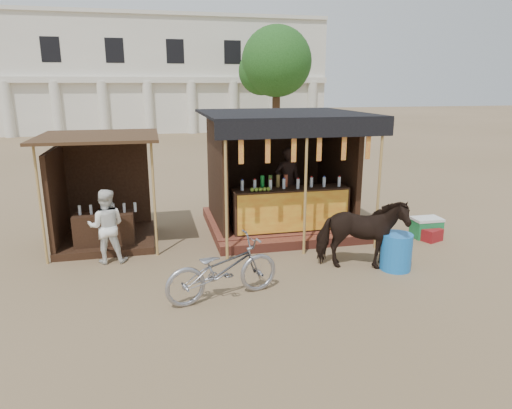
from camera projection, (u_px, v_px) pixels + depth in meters
The scene contains 11 objects.
ground at pixel (277, 290), 7.74m from camera, with size 120.00×120.00×0.00m, color #846B4C.
main_stall at pixel (281, 187), 10.87m from camera, with size 3.60×3.61×2.78m.
secondary_stall at pixel (97, 205), 9.89m from camera, with size 2.40×2.40×2.38m.
cow at pixel (361, 234), 8.49m from camera, with size 0.74×1.63×1.37m, color black.
motorbike at pixel (223, 269), 7.35m from camera, with size 0.67×1.93×1.01m, color #93939B.
bystander at pixel (106, 226), 8.82m from camera, with size 0.71×0.55×1.46m, color white.
blue_barrel at pixel (396, 252), 8.56m from camera, with size 0.58×0.58×0.70m, color blue.
red_crate at pixel (430, 234), 10.21m from camera, with size 0.43×0.37×0.27m, color maroon.
cooler at pixel (426, 227), 10.40m from camera, with size 0.64×0.44×0.46m.
background_building at pixel (147, 77), 34.52m from camera, with size 26.00×7.45×8.18m.
tree at pixel (273, 64), 28.69m from camera, with size 4.50×4.40×7.00m.
Camera 1 is at (-1.94, -6.85, 3.38)m, focal length 32.00 mm.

